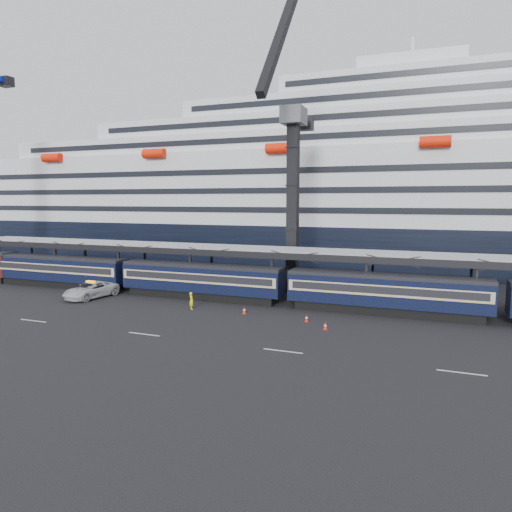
% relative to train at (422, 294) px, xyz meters
% --- Properties ---
extents(ground, '(260.00, 260.00, 0.00)m').
position_rel_train_xyz_m(ground, '(4.65, -10.00, -2.20)').
color(ground, black).
rests_on(ground, ground).
extents(train, '(133.05, 3.00, 4.05)m').
position_rel_train_xyz_m(train, '(0.00, 0.00, 0.00)').
color(train, black).
rests_on(train, ground).
extents(canopy, '(130.00, 6.25, 5.53)m').
position_rel_train_xyz_m(canopy, '(4.65, 4.00, 3.05)').
color(canopy, gray).
rests_on(canopy, ground).
extents(cruise_ship, '(214.09, 28.84, 34.00)m').
position_rel_train_xyz_m(cruise_ship, '(3.57, 35.99, 10.14)').
color(cruise_ship, black).
rests_on(cruise_ship, ground).
extents(crane_dark_near, '(4.50, 17.75, 35.08)m').
position_rel_train_xyz_m(crane_dark_near, '(-15.35, 8.59, 9.73)').
color(crane_dark_near, '#505459').
rests_on(crane_dark_near, ground).
extents(pickup_truck, '(3.93, 6.84, 1.80)m').
position_rel_train_xyz_m(pickup_truck, '(-35.23, -4.06, -1.30)').
color(pickup_truck, silver).
rests_on(pickup_truck, ground).
extents(worker, '(0.76, 0.75, 1.77)m').
position_rel_train_xyz_m(worker, '(-21.89, -4.93, -1.32)').
color(worker, '#FFF90D').
rests_on(worker, ground).
extents(traffic_cone_b, '(0.36, 0.36, 0.73)m').
position_rel_train_xyz_m(traffic_cone_b, '(-16.19, -4.73, -1.84)').
color(traffic_cone_b, '#FF2308').
rests_on(traffic_cone_b, ground).
extents(traffic_cone_c, '(0.35, 0.35, 0.69)m').
position_rel_train_xyz_m(traffic_cone_c, '(-9.78, -5.42, -1.86)').
color(traffic_cone_c, '#FF2308').
rests_on(traffic_cone_c, ground).
extents(traffic_cone_d, '(0.34, 0.34, 0.69)m').
position_rel_train_xyz_m(traffic_cone_d, '(-7.63, -7.38, -1.86)').
color(traffic_cone_d, '#FF2308').
rests_on(traffic_cone_d, ground).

